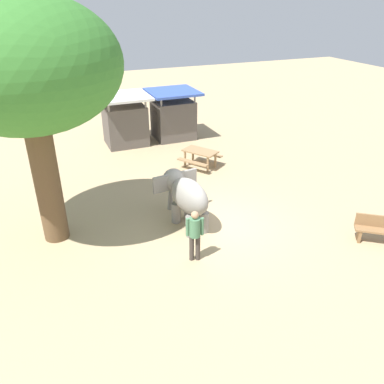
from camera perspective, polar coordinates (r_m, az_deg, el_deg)
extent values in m
plane|color=tan|center=(13.10, 3.71, -4.86)|extent=(60.00, 60.00, 0.00)
cylinder|color=gray|center=(13.07, -2.38, -3.06)|extent=(0.31, 0.31, 0.72)
cylinder|color=gray|center=(13.28, -0.46, -2.52)|extent=(0.31, 0.31, 0.72)
cylinder|color=gray|center=(12.33, -0.24, -5.08)|extent=(0.31, 0.31, 0.72)
cylinder|color=gray|center=(12.54, 1.76, -4.47)|extent=(0.31, 0.31, 0.72)
ellipsoid|color=gray|center=(12.41, -0.37, -0.61)|extent=(1.13, 1.90, 1.08)
sphere|color=gray|center=(13.23, -2.74, 1.86)|extent=(0.77, 0.77, 0.77)
cone|color=gray|center=(13.76, -3.23, -0.27)|extent=(0.24, 0.24, 1.21)
cube|color=gray|center=(12.93, -4.50, 1.18)|extent=(0.63, 0.17, 0.58)
cube|color=gray|center=(13.35, -0.57, 2.14)|extent=(0.63, 0.17, 0.58)
cylinder|color=#3F3833|center=(11.26, -0.05, -8.26)|extent=(0.14, 0.14, 0.82)
cylinder|color=#3F3833|center=(11.28, 0.87, -8.21)|extent=(0.14, 0.14, 0.82)
cylinder|color=#4C7F59|center=(10.88, 0.42, -5.23)|extent=(0.32, 0.32, 0.58)
sphere|color=tan|center=(10.67, 0.43, -3.41)|extent=(0.22, 0.22, 0.22)
cylinder|color=#4C7F59|center=(10.86, -0.69, -5.21)|extent=(0.09, 0.09, 0.55)
cylinder|color=#4C7F59|center=(10.89, 1.53, -5.11)|extent=(0.09, 0.09, 0.55)
cylinder|color=brown|center=(12.30, -20.61, 1.45)|extent=(0.76, 0.76, 3.92)
ellipsoid|color=#387A2D|center=(11.36, -23.44, 16.81)|extent=(5.10, 4.68, 3.61)
cube|color=olive|center=(13.27, 25.86, -5.12)|extent=(1.36, 1.15, 0.06)
cube|color=olive|center=(13.31, 25.94, -3.90)|extent=(1.16, 0.88, 0.40)
cube|color=olive|center=(13.28, 23.45, -5.80)|extent=(0.28, 0.34, 0.42)
cube|color=#9E7A51|center=(17.16, 1.22, 6.05)|extent=(1.50, 1.69, 0.06)
cylinder|color=#9E7A51|center=(17.37, -1.03, 4.93)|extent=(0.10, 0.10, 0.72)
cylinder|color=#9E7A51|center=(17.86, 0.14, 5.58)|extent=(0.10, 0.10, 0.72)
cylinder|color=#9E7A51|center=(16.76, 2.35, 4.06)|extent=(0.10, 0.10, 0.72)
cylinder|color=#9E7A51|center=(17.27, 3.47, 4.75)|extent=(0.10, 0.10, 0.72)
cube|color=#9E7A51|center=(16.79, 0.07, 4.43)|extent=(1.03, 1.38, 0.05)
cube|color=#9E7A51|center=(17.76, 2.30, 5.71)|extent=(1.03, 1.38, 0.05)
cube|color=#59514C|center=(20.20, -9.83, 9.70)|extent=(2.00, 1.80, 2.00)
cube|color=silver|center=(19.82, -10.17, 13.73)|extent=(2.50, 2.50, 0.12)
cylinder|color=gray|center=(21.10, -7.99, 11.16)|extent=(0.10, 0.10, 2.40)
cylinder|color=gray|center=(19.60, -6.72, 9.98)|extent=(0.10, 0.10, 2.40)
cylinder|color=gray|center=(20.74, -12.86, 10.46)|extent=(0.10, 0.10, 2.40)
cylinder|color=gray|center=(19.21, -11.93, 9.23)|extent=(0.10, 0.10, 2.40)
cube|color=#59514C|center=(20.89, -2.79, 10.65)|extent=(2.00, 1.80, 2.00)
cube|color=#3856B2|center=(20.52, -2.88, 14.56)|extent=(2.50, 2.50, 0.12)
cylinder|color=gray|center=(21.87, -1.28, 11.98)|extent=(0.10, 0.10, 2.40)
cylinder|color=gray|center=(20.42, 0.41, 10.88)|extent=(0.10, 0.10, 2.40)
cylinder|color=gray|center=(21.30, -5.88, 11.43)|extent=(0.10, 0.10, 2.40)
cylinder|color=gray|center=(19.82, -4.47, 10.28)|extent=(0.10, 0.10, 2.40)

